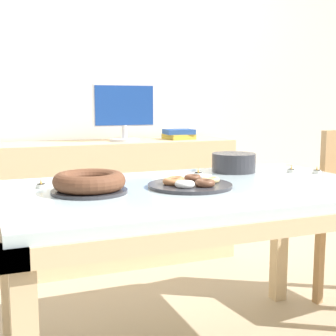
% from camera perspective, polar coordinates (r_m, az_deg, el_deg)
% --- Properties ---
extents(wall_back, '(8.00, 0.10, 2.60)m').
position_cam_1_polar(wall_back, '(3.41, -8.75, 11.55)').
color(wall_back, silver).
rests_on(wall_back, ground).
extents(dining_table, '(1.53, 0.93, 0.75)m').
position_cam_1_polar(dining_table, '(1.89, 3.32, -5.00)').
color(dining_table, silver).
rests_on(dining_table, ground).
extents(sideboard, '(1.68, 0.44, 0.83)m').
position_cam_1_polar(sideboard, '(3.18, -7.16, -4.22)').
color(sideboard, '#D1B284').
rests_on(sideboard, ground).
extents(computer_monitor, '(0.42, 0.20, 0.38)m').
position_cam_1_polar(computer_monitor, '(3.14, -5.36, 6.76)').
color(computer_monitor, silver).
rests_on(computer_monitor, sideboard).
extents(book_stack, '(0.21, 0.19, 0.07)m').
position_cam_1_polar(book_stack, '(3.28, 1.32, 4.15)').
color(book_stack, '#B29933').
rests_on(book_stack, sideboard).
extents(cake_chocolate_round, '(0.28, 0.28, 0.08)m').
position_cam_1_polar(cake_chocolate_round, '(1.75, -9.57, -1.79)').
color(cake_chocolate_round, '#333338').
rests_on(cake_chocolate_round, dining_table).
extents(pastry_platter, '(0.33, 0.33, 0.04)m').
position_cam_1_polar(pastry_platter, '(1.85, 2.71, -1.96)').
color(pastry_platter, '#333338').
rests_on(pastry_platter, dining_table).
extents(plate_stack, '(0.21, 0.21, 0.09)m').
position_cam_1_polar(plate_stack, '(2.27, 8.01, 0.66)').
color(plate_stack, '#333338').
rests_on(plate_stack, dining_table).
extents(tealight_centre, '(0.04, 0.04, 0.04)m').
position_cam_1_polar(tealight_centre, '(2.31, 14.79, -0.27)').
color(tealight_centre, silver).
rests_on(tealight_centre, dining_table).
extents(tealight_near_cakes, '(0.04, 0.04, 0.04)m').
position_cam_1_polar(tealight_near_cakes, '(1.90, -15.21, -2.07)').
color(tealight_near_cakes, silver).
rests_on(tealight_near_cakes, dining_table).
extents(tealight_left_edge, '(0.04, 0.04, 0.04)m').
position_cam_1_polar(tealight_left_edge, '(2.31, 17.69, -0.39)').
color(tealight_left_edge, silver).
rests_on(tealight_left_edge, dining_table).
extents(tealight_right_edge, '(0.04, 0.04, 0.04)m').
position_cam_1_polar(tealight_right_edge, '(2.13, 3.71, -0.73)').
color(tealight_right_edge, silver).
rests_on(tealight_right_edge, dining_table).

